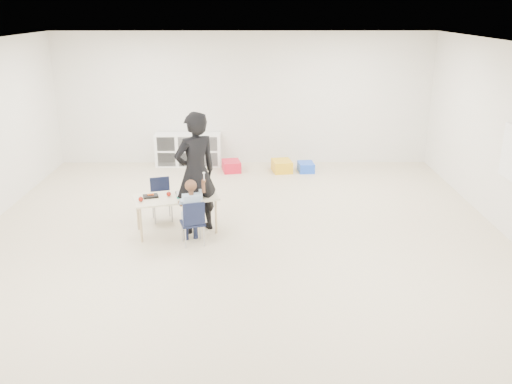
{
  "coord_description": "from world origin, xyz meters",
  "views": [
    {
      "loc": [
        0.18,
        -7.05,
        3.3
      ],
      "look_at": [
        0.23,
        0.03,
        0.85
      ],
      "focal_mm": 38.0,
      "sensor_mm": 36.0,
      "label": 1
    }
  ],
  "objects_px": {
    "table": "(176,214)",
    "cubby_shelf": "(188,150)",
    "chair_near": "(193,222)",
    "child": "(192,209)",
    "adult": "(196,173)"
  },
  "relations": [
    {
      "from": "child",
      "to": "adult",
      "type": "relative_size",
      "value": 0.58
    },
    {
      "from": "cubby_shelf",
      "to": "adult",
      "type": "bearing_deg",
      "value": -81.58
    },
    {
      "from": "child",
      "to": "cubby_shelf",
      "type": "relative_size",
      "value": 0.77
    },
    {
      "from": "chair_near",
      "to": "cubby_shelf",
      "type": "height_order",
      "value": "cubby_shelf"
    },
    {
      "from": "chair_near",
      "to": "child",
      "type": "distance_m",
      "value": 0.2
    },
    {
      "from": "table",
      "to": "chair_near",
      "type": "bearing_deg",
      "value": -74.2
    },
    {
      "from": "adult",
      "to": "cubby_shelf",
      "type": "bearing_deg",
      "value": -115.66
    },
    {
      "from": "table",
      "to": "cubby_shelf",
      "type": "bearing_deg",
      "value": 76.88
    },
    {
      "from": "child",
      "to": "cubby_shelf",
      "type": "distance_m",
      "value": 4.13
    },
    {
      "from": "table",
      "to": "child",
      "type": "relative_size",
      "value": 1.27
    },
    {
      "from": "cubby_shelf",
      "to": "table",
      "type": "bearing_deg",
      "value": -86.53
    },
    {
      "from": "table",
      "to": "chair_near",
      "type": "distance_m",
      "value": 0.55
    },
    {
      "from": "child",
      "to": "chair_near",
      "type": "bearing_deg",
      "value": 0.0
    },
    {
      "from": "chair_near",
      "to": "table",
      "type": "bearing_deg",
      "value": 105.8
    },
    {
      "from": "child",
      "to": "cubby_shelf",
      "type": "height_order",
      "value": "child"
    }
  ]
}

